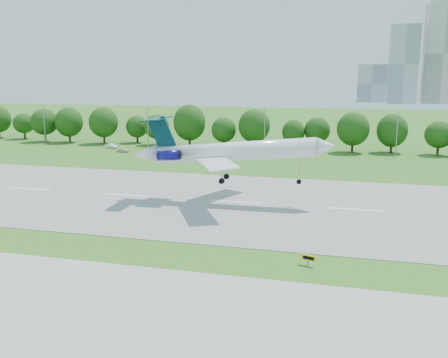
% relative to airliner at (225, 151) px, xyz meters
% --- Properties ---
extents(ground, '(600.00, 600.00, 0.00)m').
position_rel_airliner_xyz_m(ground, '(-18.27, -24.91, -8.75)').
color(ground, '#2D691B').
rests_on(ground, ground).
extents(runway, '(400.00, 45.00, 0.08)m').
position_rel_airliner_xyz_m(runway, '(-18.27, 0.09, -8.71)').
color(runway, gray).
rests_on(runway, ground).
extents(tree_line, '(288.40, 8.40, 10.40)m').
position_rel_airliner_xyz_m(tree_line, '(-18.27, 67.09, -2.56)').
color(tree_line, '#382314').
rests_on(tree_line, ground).
extents(light_poles, '(175.90, 0.25, 12.19)m').
position_rel_airliner_xyz_m(light_poles, '(-20.77, 57.09, -2.41)').
color(light_poles, gray).
rests_on(light_poles, ground).
extents(skyline, '(127.00, 52.00, 80.00)m').
position_rel_airliner_xyz_m(skyline, '(81.89, 365.70, 21.71)').
color(skyline, '#B2B2B7').
rests_on(skyline, ground).
extents(airliner, '(34.52, 25.04, 10.96)m').
position_rel_airliner_xyz_m(airliner, '(0.00, 0.00, 0.00)').
color(airliner, white).
rests_on(airliner, ground).
extents(taxi_sign_right, '(1.76, 0.68, 1.24)m').
position_rel_airliner_xyz_m(taxi_sign_right, '(16.53, -26.17, -7.83)').
color(taxi_sign_right, gray).
rests_on(taxi_sign_right, ground).
extents(service_vehicle_a, '(4.30, 2.58, 1.34)m').
position_rel_airliner_xyz_m(service_vehicle_a, '(-49.84, 55.61, -8.08)').
color(service_vehicle_a, silver).
rests_on(service_vehicle_a, ground).
extents(service_vehicle_b, '(3.41, 1.46, 1.15)m').
position_rel_airliner_xyz_m(service_vehicle_b, '(-42.52, 48.64, -8.17)').
color(service_vehicle_b, silver).
rests_on(service_vehicle_b, ground).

